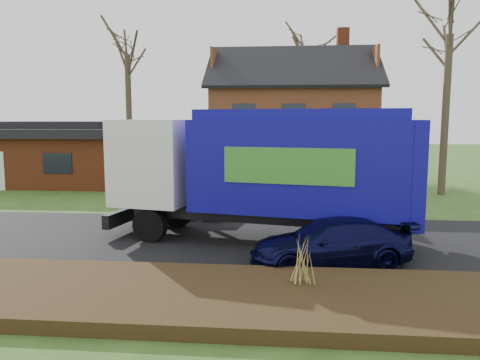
{
  "coord_description": "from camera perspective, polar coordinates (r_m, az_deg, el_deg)",
  "views": [
    {
      "loc": [
        1.53,
        -14.58,
        3.85
      ],
      "look_at": [
        -0.07,
        2.5,
        1.6
      ],
      "focal_mm": 35.0,
      "sensor_mm": 36.0,
      "label": 1
    }
  ],
  "objects": [
    {
      "name": "garbage_truck",
      "position": [
        14.5,
        3.37,
        1.63
      ],
      "size": [
        9.95,
        4.36,
        4.13
      ],
      "rotation": [
        0.0,
        0.0,
        -0.19
      ],
      "color": "black",
      "rests_on": "ground"
    },
    {
      "name": "tree_front_east",
      "position": [
        26.38,
        24.39,
        18.7
      ],
      "size": [
        4.11,
        4.11,
        11.41
      ],
      "color": "#463B2A",
      "rests_on": "ground"
    },
    {
      "name": "road",
      "position": [
        15.16,
        -0.61,
        -7.21
      ],
      "size": [
        80.0,
        7.0,
        0.02
      ],
      "primitive_type": "cube",
      "color": "black",
      "rests_on": "ground"
    },
    {
      "name": "navy_wagon",
      "position": [
        12.61,
        10.97,
        -7.53
      ],
      "size": [
        4.56,
        2.8,
        1.23
      ],
      "primitive_type": "imported",
      "rotation": [
        0.0,
        0.0,
        -1.3
      ],
      "color": "black",
      "rests_on": "ground"
    },
    {
      "name": "main_house",
      "position": [
        28.49,
        5.33,
        7.79
      ],
      "size": [
        12.95,
        8.95,
        9.26
      ],
      "color": "beige",
      "rests_on": "ground"
    },
    {
      "name": "tree_front_west",
      "position": [
        24.46,
        -13.66,
        16.94
      ],
      "size": [
        3.25,
        3.25,
        9.66
      ],
      "color": "#403526",
      "rests_on": "ground"
    },
    {
      "name": "grass_clump_mid",
      "position": [
        10.31,
        7.52,
        -9.56
      ],
      "size": [
        0.39,
        0.32,
        1.08
      ],
      "color": "#A8964A",
      "rests_on": "mulch_verge"
    },
    {
      "name": "tree_back",
      "position": [
        38.49,
        7.99,
        17.31
      ],
      "size": [
        3.97,
        3.97,
        12.57
      ],
      "color": "#3E3425",
      "rests_on": "ground"
    },
    {
      "name": "ground",
      "position": [
        15.16,
        -0.61,
        -7.25
      ],
      "size": [
        120.0,
        120.0,
        0.0
      ],
      "primitive_type": "plane",
      "color": "#2E4B19",
      "rests_on": "ground"
    },
    {
      "name": "silver_sedan",
      "position": [
        18.71,
        -7.59,
        -2.34
      ],
      "size": [
        4.36,
        2.23,
        1.37
      ],
      "primitive_type": "imported",
      "rotation": [
        0.0,
        0.0,
        1.37
      ],
      "color": "#A7ABAF",
      "rests_on": "ground"
    },
    {
      "name": "mulch_verge",
      "position": [
        10.11,
        -3.83,
        -14.02
      ],
      "size": [
        80.0,
        3.5,
        0.3
      ],
      "primitive_type": "cube",
      "color": "black",
      "rests_on": "ground"
    },
    {
      "name": "ranch_house",
      "position": [
        30.79,
        -20.75,
        3.19
      ],
      "size": [
        9.8,
        8.2,
        3.7
      ],
      "color": "brown",
      "rests_on": "ground"
    }
  ]
}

